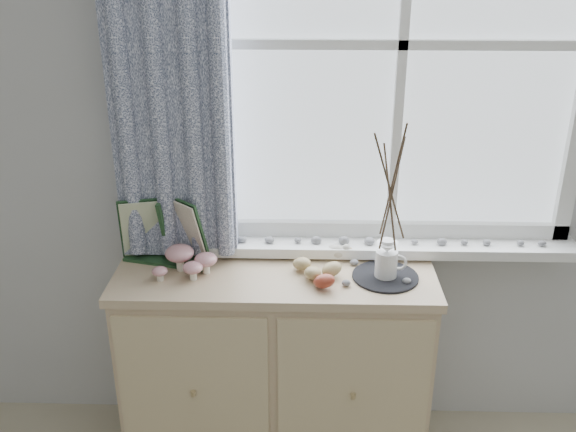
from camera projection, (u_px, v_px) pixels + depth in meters
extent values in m
cube|color=silver|center=(316.00, 137.00, 2.44)|extent=(4.00, 0.04, 2.60)
cube|color=white|center=(402.00, 44.00, 2.29)|extent=(1.30, 0.01, 1.40)
cube|color=white|center=(391.00, 246.00, 2.53)|extent=(1.45, 0.16, 0.04)
cube|color=#091636|center=(166.00, 41.00, 2.18)|extent=(0.44, 0.06, 1.61)
cube|color=tan|center=(276.00, 368.00, 2.58)|extent=(1.17, 0.43, 0.81)
cube|color=tan|center=(275.00, 276.00, 2.41)|extent=(1.20, 0.45, 0.03)
cube|color=beige|center=(195.00, 404.00, 2.38)|extent=(0.55, 0.01, 0.75)
cube|color=beige|center=(352.00, 407.00, 2.37)|extent=(0.55, 0.01, 0.75)
cylinder|color=white|center=(180.00, 262.00, 2.40)|extent=(0.03, 0.03, 0.07)
ellipsoid|color=maroon|center=(179.00, 253.00, 2.38)|extent=(0.11, 0.11, 0.06)
cylinder|color=white|center=(193.00, 274.00, 2.34)|extent=(0.03, 0.03, 0.05)
ellipsoid|color=maroon|center=(193.00, 268.00, 2.33)|extent=(0.07, 0.07, 0.04)
cylinder|color=white|center=(160.00, 276.00, 2.33)|extent=(0.03, 0.03, 0.04)
ellipsoid|color=maroon|center=(160.00, 271.00, 2.33)|extent=(0.06, 0.06, 0.03)
cylinder|color=white|center=(206.00, 266.00, 2.38)|extent=(0.03, 0.03, 0.05)
ellipsoid|color=maroon|center=(206.00, 260.00, 2.37)|extent=(0.09, 0.09, 0.05)
ellipsoid|color=tan|center=(313.00, 273.00, 2.33)|extent=(0.06, 0.05, 0.08)
ellipsoid|color=tan|center=(302.00, 264.00, 2.39)|extent=(0.06, 0.05, 0.08)
ellipsoid|color=maroon|center=(324.00, 281.00, 2.27)|extent=(0.06, 0.05, 0.08)
ellipsoid|color=tan|center=(332.00, 269.00, 2.35)|extent=(0.06, 0.05, 0.08)
cylinder|color=black|center=(385.00, 277.00, 2.36)|extent=(0.24, 0.24, 0.01)
cylinder|color=white|center=(386.00, 264.00, 2.34)|extent=(0.09, 0.09, 0.10)
cone|color=white|center=(387.00, 247.00, 2.31)|extent=(0.08, 0.08, 0.04)
cylinder|color=white|center=(388.00, 243.00, 2.30)|extent=(0.05, 0.05, 0.02)
torus|color=white|center=(399.00, 262.00, 2.33)|extent=(0.06, 0.02, 0.06)
ellipsoid|color=gray|center=(346.00, 283.00, 2.30)|extent=(0.03, 0.03, 0.02)
ellipsoid|color=gray|center=(354.00, 262.00, 2.44)|extent=(0.03, 0.03, 0.02)
ellipsoid|color=gray|center=(407.00, 281.00, 2.31)|extent=(0.03, 0.03, 0.02)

